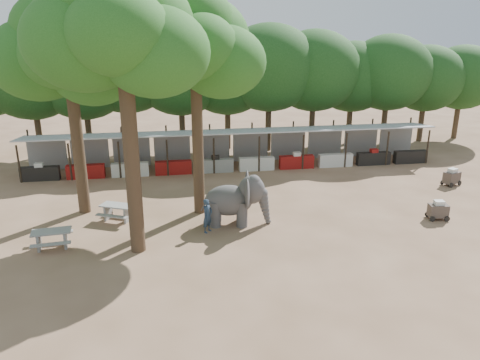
{
  "coord_description": "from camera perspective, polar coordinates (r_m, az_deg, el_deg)",
  "views": [
    {
      "loc": [
        -4.51,
        -17.01,
        9.39
      ],
      "look_at": [
        -1.0,
        5.0,
        2.0
      ],
      "focal_mm": 35.0,
      "sensor_mm": 36.0,
      "label": 1
    }
  ],
  "objects": [
    {
      "name": "ground",
      "position": [
        19.95,
        5.18,
        -9.82
      ],
      "size": [
        100.0,
        100.0,
        0.0
      ],
      "primitive_type": "plane",
      "color": "brown",
      "rests_on": "ground"
    },
    {
      "name": "vendor_stalls",
      "position": [
        32.24,
        -0.72,
        3.59
      ],
      "size": [
        28.0,
        2.99,
        2.8
      ],
      "color": "#A0A1A7",
      "rests_on": "ground"
    },
    {
      "name": "yard_tree_left",
      "position": [
        24.67,
        -20.53,
        14.47
      ],
      "size": [
        7.1,
        6.9,
        11.02
      ],
      "color": "#332316",
      "rests_on": "ground"
    },
    {
      "name": "yard_tree_center",
      "position": [
        19.27,
        -14.56,
        17.25
      ],
      "size": [
        7.1,
        6.9,
        12.04
      ],
      "color": "#332316",
      "rests_on": "ground"
    },
    {
      "name": "yard_tree_back",
      "position": [
        23.26,
        -5.9,
        16.16
      ],
      "size": [
        7.1,
        6.9,
        11.36
      ],
      "color": "#332316",
      "rests_on": "ground"
    },
    {
      "name": "backdrop_trees",
      "position": [
        36.5,
        -1.96,
        12.23
      ],
      "size": [
        46.46,
        5.95,
        8.33
      ],
      "color": "#332316",
      "rests_on": "ground"
    },
    {
      "name": "elephant",
      "position": [
        22.93,
        -0.4,
        -2.4
      ],
      "size": [
        3.39,
        2.54,
        2.54
      ],
      "rotation": [
        0.0,
        0.0,
        -0.16
      ],
      "color": "#3F3C3C",
      "rests_on": "ground"
    },
    {
      "name": "handler",
      "position": [
        22.23,
        -3.98,
        -4.37
      ],
      "size": [
        0.69,
        0.71,
        1.65
      ],
      "primitive_type": "imported",
      "rotation": [
        0.0,
        0.0,
        0.84
      ],
      "color": "#26384C",
      "rests_on": "ground"
    },
    {
      "name": "picnic_table_near",
      "position": [
        22.31,
        -21.96,
        -6.44
      ],
      "size": [
        1.81,
        1.66,
        0.83
      ],
      "rotation": [
        0.0,
        0.0,
        0.1
      ],
      "color": "gray",
      "rests_on": "ground"
    },
    {
      "name": "picnic_table_far",
      "position": [
        24.37,
        -14.69,
        -3.57
      ],
      "size": [
        2.13,
        2.05,
        0.83
      ],
      "rotation": [
        0.0,
        0.0,
        -0.43
      ],
      "color": "gray",
      "rests_on": "ground"
    },
    {
      "name": "cart_front",
      "position": [
        25.76,
        23.01,
        -3.4
      ],
      "size": [
        1.11,
        0.81,
        1.0
      ],
      "rotation": [
        0.0,
        0.0,
        -0.14
      ],
      "color": "#3D312B",
      "rests_on": "ground"
    },
    {
      "name": "cart_back",
      "position": [
        31.55,
        24.41,
        0.34
      ],
      "size": [
        1.28,
        1.07,
        1.07
      ],
      "rotation": [
        0.0,
        0.0,
        0.38
      ],
      "color": "#3D312B",
      "rests_on": "ground"
    }
  ]
}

